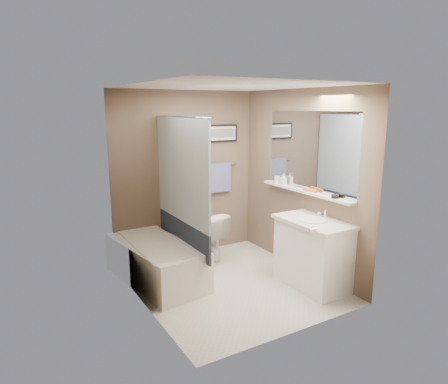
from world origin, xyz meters
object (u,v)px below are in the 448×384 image
toilet (204,237)px  soap_bottle (284,179)px  vanity (312,255)px  hair_brush_front (310,190)px  bathtub (156,262)px  glass_jar (277,179)px  candle_bowl_near (335,196)px

toilet → soap_bottle: bearing=133.5°
vanity → hair_brush_front: (0.19, 0.29, 0.74)m
bathtub → glass_jar: size_ratio=15.00×
candle_bowl_near → glass_jar: bearing=90.0°
toilet → vanity: size_ratio=0.79×
vanity → soap_bottle: size_ratio=5.98×
toilet → soap_bottle: 1.39m
toilet → hair_brush_front: bearing=115.3°
bathtub → vanity: bearing=-42.7°
soap_bottle → bathtub: bearing=171.0°
glass_jar → soap_bottle: soap_bottle is taller
candle_bowl_near → hair_brush_front: size_ratio=0.41×
bathtub → candle_bowl_near: (1.79, -1.24, 0.89)m
soap_bottle → candle_bowl_near: bearing=-90.0°
bathtub → hair_brush_front: bearing=-32.6°
hair_brush_front → glass_jar: bearing=90.0°
candle_bowl_near → hair_brush_front: hair_brush_front is taller
toilet → vanity: vanity is taller
glass_jar → soap_bottle: size_ratio=0.66×
candle_bowl_near → hair_brush_front: 0.42m
bathtub → hair_brush_front: (1.79, -0.82, 0.89)m
hair_brush_front → vanity: bearing=-122.6°
toilet → soap_bottle: size_ratio=4.70×
toilet → glass_jar: (0.95, -0.44, 0.81)m
bathtub → glass_jar: (1.79, -0.14, 0.92)m
hair_brush_front → glass_jar: size_ratio=2.20×
soap_bottle → toilet: bearing=148.5°
vanity → glass_jar: (0.19, 0.96, 0.77)m
vanity → glass_jar: size_ratio=9.00×
toilet → hair_brush_front: hair_brush_front is taller
toilet → candle_bowl_near: size_ratio=7.87×
toilet → vanity: 1.60m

